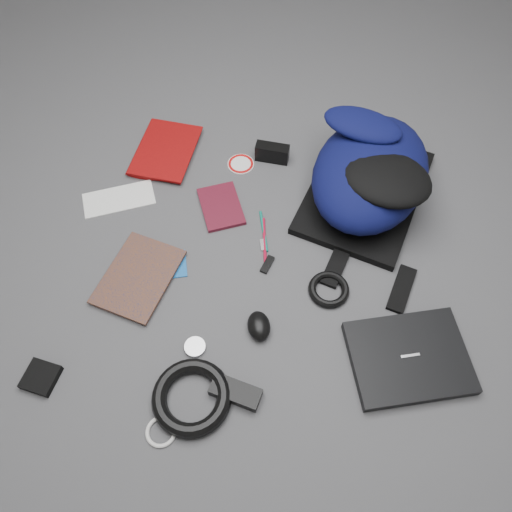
# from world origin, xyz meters

# --- Properties ---
(ground) EXTENTS (4.00, 4.00, 0.00)m
(ground) POSITION_xyz_m (0.00, 0.00, 0.00)
(ground) COLOR #4F4F51
(ground) RESTS_ON ground
(backpack) EXTENTS (0.53, 0.62, 0.22)m
(backpack) POSITION_xyz_m (0.33, 0.27, 0.11)
(backpack) COLOR #080A33
(backpack) RESTS_ON ground
(laptop) EXTENTS (0.35, 0.30, 0.03)m
(laptop) POSITION_xyz_m (0.43, -0.28, 0.02)
(laptop) COLOR black
(laptop) RESTS_ON ground
(textbook_red) EXTENTS (0.23, 0.29, 0.03)m
(textbook_red) POSITION_xyz_m (-0.43, 0.42, 0.01)
(textbook_red) COLOR maroon
(textbook_red) RESTS_ON ground
(comic_book) EXTENTS (0.26, 0.30, 0.02)m
(comic_book) POSITION_xyz_m (-0.43, -0.06, 0.01)
(comic_book) COLOR #A34D0B
(comic_book) RESTS_ON ground
(envelope) EXTENTS (0.25, 0.17, 0.00)m
(envelope) POSITION_xyz_m (-0.46, 0.20, 0.00)
(envelope) COLOR white
(envelope) RESTS_ON ground
(dvd_case) EXTENTS (0.17, 0.20, 0.01)m
(dvd_case) POSITION_xyz_m (-0.13, 0.19, 0.01)
(dvd_case) COLOR #470D1A
(dvd_case) RESTS_ON ground
(compact_camera) EXTENTS (0.12, 0.06, 0.06)m
(compact_camera) POSITION_xyz_m (0.03, 0.40, 0.03)
(compact_camera) COLOR black
(compact_camera) RESTS_ON ground
(sticker_disc) EXTENTS (0.12, 0.12, 0.00)m
(sticker_disc) POSITION_xyz_m (-0.08, 0.37, 0.00)
(sticker_disc) COLOR white
(sticker_disc) RESTS_ON ground
(pen_teal) EXTENTS (0.04, 0.15, 0.01)m
(pen_teal) POSITION_xyz_m (0.02, 0.10, 0.00)
(pen_teal) COLOR #0D7662
(pen_teal) RESTS_ON ground
(pen_red) EXTENTS (0.02, 0.16, 0.01)m
(pen_red) POSITION_xyz_m (0.02, 0.07, 0.00)
(pen_red) COLOR #B60E2D
(pen_red) RESTS_ON ground
(id_badge) EXTENTS (0.08, 0.10, 0.00)m
(id_badge) POSITION_xyz_m (-0.24, -0.03, 0.00)
(id_badge) COLOR #1863B5
(id_badge) RESTS_ON ground
(usb_black) EXTENTS (0.04, 0.06, 0.01)m
(usb_black) POSITION_xyz_m (0.04, -0.02, 0.01)
(usb_black) COLOR black
(usb_black) RESTS_ON ground
(usb_silver) EXTENTS (0.02, 0.04, 0.01)m
(usb_silver) POSITION_xyz_m (0.02, 0.05, 0.00)
(usb_silver) COLOR silver
(usb_silver) RESTS_ON ground
(mouse) EXTENTS (0.08, 0.10, 0.05)m
(mouse) POSITION_xyz_m (0.02, -0.22, 0.02)
(mouse) COLOR black
(mouse) RESTS_ON ground
(headphone_left) EXTENTS (0.05, 0.05, 0.01)m
(headphone_left) POSITION_xyz_m (-0.28, -0.11, 0.01)
(headphone_left) COLOR #B1B1B3
(headphone_left) RESTS_ON ground
(headphone_right) EXTENTS (0.07, 0.07, 0.01)m
(headphone_right) POSITION_xyz_m (-0.15, -0.29, 0.01)
(headphone_right) COLOR #A3A3A5
(headphone_right) RESTS_ON ground
(cable_coil) EXTENTS (0.13, 0.13, 0.02)m
(cable_coil) POSITION_xyz_m (0.22, -0.09, 0.01)
(cable_coil) COLOR black
(cable_coil) RESTS_ON ground
(power_brick) EXTENTS (0.14, 0.09, 0.03)m
(power_brick) POSITION_xyz_m (-0.02, -0.41, 0.02)
(power_brick) COLOR black
(power_brick) RESTS_ON ground
(power_cord_coil) EXTENTS (0.21, 0.21, 0.04)m
(power_cord_coil) POSITION_xyz_m (-0.13, -0.43, 0.02)
(power_cord_coil) COLOR black
(power_cord_coil) RESTS_ON ground
(pouch) EXTENTS (0.10, 0.10, 0.02)m
(pouch) POSITION_xyz_m (-0.54, -0.40, 0.01)
(pouch) COLOR black
(pouch) RESTS_ON ground
(white_cable_coil) EXTENTS (0.10, 0.10, 0.01)m
(white_cable_coil) POSITION_xyz_m (-0.20, -0.52, 0.01)
(white_cable_coil) COLOR white
(white_cable_coil) RESTS_ON ground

